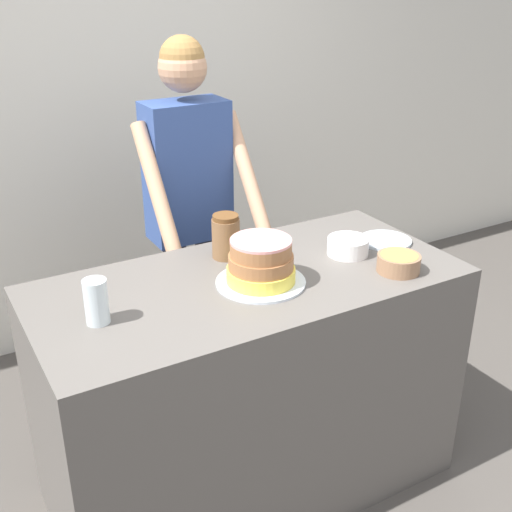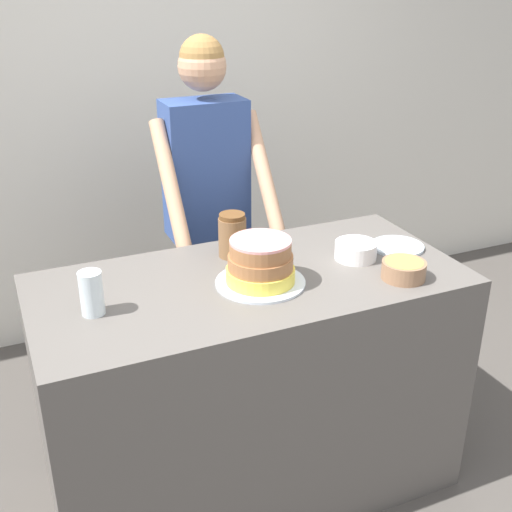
{
  "view_description": "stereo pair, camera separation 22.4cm",
  "coord_description": "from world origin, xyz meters",
  "px_view_note": "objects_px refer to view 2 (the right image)",
  "views": [
    {
      "loc": [
        -1.02,
        -1.44,
        1.98
      ],
      "look_at": [
        0.01,
        0.33,
        1.05
      ],
      "focal_mm": 45.0,
      "sensor_mm": 36.0,
      "label": 1
    },
    {
      "loc": [
        -0.82,
        -1.54,
        1.98
      ],
      "look_at": [
        0.01,
        0.33,
        1.05
      ],
      "focal_mm": 45.0,
      "sensor_mm": 36.0,
      "label": 2
    }
  ],
  "objects_px": {
    "frosting_bowl_olive": "(404,269)",
    "ceramic_plate": "(397,246)",
    "frosting_bowl_pink": "(356,250)",
    "stoneware_jar": "(232,235)",
    "person_baker": "(207,187)",
    "cake": "(260,264)",
    "drinking_glass": "(92,293)"
  },
  "relations": [
    {
      "from": "frosting_bowl_olive",
      "to": "ceramic_plate",
      "type": "height_order",
      "value": "frosting_bowl_olive"
    },
    {
      "from": "frosting_bowl_pink",
      "to": "stoneware_jar",
      "type": "height_order",
      "value": "stoneware_jar"
    },
    {
      "from": "person_baker",
      "to": "frosting_bowl_olive",
      "type": "relative_size",
      "value": 10.84
    },
    {
      "from": "frosting_bowl_pink",
      "to": "ceramic_plate",
      "type": "xyz_separation_m",
      "value": [
        0.21,
        0.02,
        -0.03
      ]
    },
    {
      "from": "frosting_bowl_pink",
      "to": "frosting_bowl_olive",
      "type": "relative_size",
      "value": 1.01
    },
    {
      "from": "cake",
      "to": "frosting_bowl_pink",
      "type": "distance_m",
      "value": 0.43
    },
    {
      "from": "ceramic_plate",
      "to": "stoneware_jar",
      "type": "xyz_separation_m",
      "value": [
        -0.63,
        0.19,
        0.08
      ]
    },
    {
      "from": "cake",
      "to": "ceramic_plate",
      "type": "relative_size",
      "value": 1.52
    },
    {
      "from": "cake",
      "to": "drinking_glass",
      "type": "xyz_separation_m",
      "value": [
        -0.58,
        0.02,
        -0.0
      ]
    },
    {
      "from": "stoneware_jar",
      "to": "ceramic_plate",
      "type": "bearing_deg",
      "value": -17.14
    },
    {
      "from": "frosting_bowl_olive",
      "to": "stoneware_jar",
      "type": "bearing_deg",
      "value": 138.66
    },
    {
      "from": "frosting_bowl_pink",
      "to": "drinking_glass",
      "type": "height_order",
      "value": "drinking_glass"
    },
    {
      "from": "cake",
      "to": "drinking_glass",
      "type": "distance_m",
      "value": 0.58
    },
    {
      "from": "stoneware_jar",
      "to": "frosting_bowl_olive",
      "type": "bearing_deg",
      "value": -41.34
    },
    {
      "from": "frosting_bowl_pink",
      "to": "stoneware_jar",
      "type": "relative_size",
      "value": 0.93
    },
    {
      "from": "person_baker",
      "to": "cake",
      "type": "height_order",
      "value": "person_baker"
    },
    {
      "from": "person_baker",
      "to": "drinking_glass",
      "type": "bearing_deg",
      "value": -131.2
    },
    {
      "from": "person_baker",
      "to": "stoneware_jar",
      "type": "relative_size",
      "value": 9.98
    },
    {
      "from": "frosting_bowl_olive",
      "to": "drinking_glass",
      "type": "height_order",
      "value": "drinking_glass"
    },
    {
      "from": "person_baker",
      "to": "frosting_bowl_pink",
      "type": "xyz_separation_m",
      "value": [
        0.34,
        -0.73,
        -0.08
      ]
    },
    {
      "from": "frosting_bowl_pink",
      "to": "stoneware_jar",
      "type": "bearing_deg",
      "value": 153.18
    },
    {
      "from": "frosting_bowl_olive",
      "to": "frosting_bowl_pink",
      "type": "bearing_deg",
      "value": 107.02
    },
    {
      "from": "frosting_bowl_pink",
      "to": "drinking_glass",
      "type": "bearing_deg",
      "value": -178.37
    },
    {
      "from": "frosting_bowl_olive",
      "to": "person_baker",
      "type": "bearing_deg",
      "value": 113.31
    },
    {
      "from": "drinking_glass",
      "to": "ceramic_plate",
      "type": "height_order",
      "value": "drinking_glass"
    },
    {
      "from": "frosting_bowl_olive",
      "to": "cake",
      "type": "bearing_deg",
      "value": 161.14
    },
    {
      "from": "frosting_bowl_pink",
      "to": "ceramic_plate",
      "type": "distance_m",
      "value": 0.21
    },
    {
      "from": "person_baker",
      "to": "frosting_bowl_pink",
      "type": "distance_m",
      "value": 0.81
    },
    {
      "from": "cake",
      "to": "stoneware_jar",
      "type": "bearing_deg",
      "value": 90.08
    },
    {
      "from": "frosting_bowl_olive",
      "to": "stoneware_jar",
      "type": "relative_size",
      "value": 0.92
    },
    {
      "from": "drinking_glass",
      "to": "frosting_bowl_pink",
      "type": "bearing_deg",
      "value": 1.63
    },
    {
      "from": "cake",
      "to": "ceramic_plate",
      "type": "distance_m",
      "value": 0.64
    }
  ]
}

